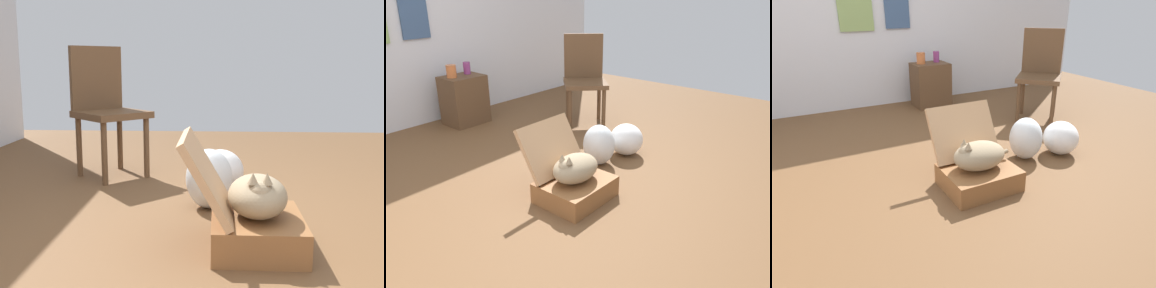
% 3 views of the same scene
% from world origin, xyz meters
% --- Properties ---
extents(ground_plane, '(7.68, 7.68, 0.00)m').
position_xyz_m(ground_plane, '(0.00, 0.00, 0.00)').
color(ground_plane, brown).
rests_on(ground_plane, ground).
extents(suitcase_base, '(0.52, 0.43, 0.16)m').
position_xyz_m(suitcase_base, '(0.03, -0.27, 0.08)').
color(suitcase_base, brown).
rests_on(suitcase_base, ground).
extents(suitcase_lid, '(0.52, 0.25, 0.39)m').
position_xyz_m(suitcase_lid, '(0.03, -0.03, 0.36)').
color(suitcase_lid, tan).
rests_on(suitcase_lid, suitcase_base).
extents(cat, '(0.47, 0.28, 0.24)m').
position_xyz_m(cat, '(0.03, -0.27, 0.26)').
color(cat, '#998466').
rests_on(cat, suitcase_base).
extents(plastic_bag_white, '(0.28, 0.28, 0.37)m').
position_xyz_m(plastic_bag_white, '(0.64, -0.03, 0.18)').
color(plastic_bag_white, silver).
rests_on(plastic_bag_white, ground).
extents(plastic_bag_clear, '(0.31, 0.31, 0.30)m').
position_xyz_m(plastic_bag_clear, '(0.98, -0.10, 0.15)').
color(plastic_bag_clear, white).
rests_on(plastic_bag_clear, ground).
extents(side_table, '(0.45, 0.36, 0.56)m').
position_xyz_m(side_table, '(0.55, 1.85, 0.28)').
color(side_table, brown).
rests_on(side_table, ground).
extents(vase_tall, '(0.11, 0.11, 0.14)m').
position_xyz_m(vase_tall, '(0.44, 1.87, 0.63)').
color(vase_tall, '#CC6B38').
rests_on(vase_tall, side_table).
extents(vase_short, '(0.08, 0.08, 0.14)m').
position_xyz_m(vase_short, '(0.66, 1.90, 0.63)').
color(vase_short, '#8C387A').
rests_on(vase_short, side_table).
extents(chair, '(0.66, 0.66, 1.01)m').
position_xyz_m(chair, '(1.45, 0.78, 0.55)').
color(chair, brown).
rests_on(chair, ground).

